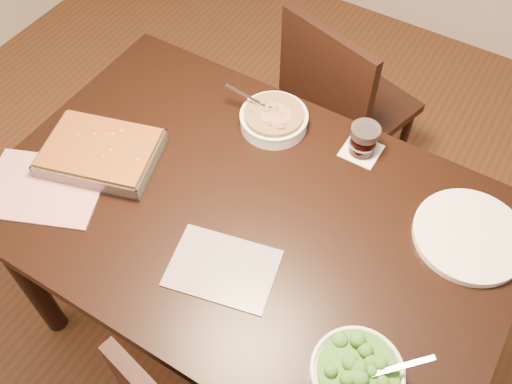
{
  "coord_description": "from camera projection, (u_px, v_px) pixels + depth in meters",
  "views": [
    {
      "loc": [
        0.47,
        -0.73,
        2.01
      ],
      "look_at": [
        0.01,
        0.03,
        0.8
      ],
      "focal_mm": 40.0,
      "sensor_mm": 36.0,
      "label": 1
    }
  ],
  "objects": [
    {
      "name": "broccoli_bowl",
      "position": [
        357.0,
        373.0,
        1.24
      ],
      "size": [
        0.21,
        0.21,
        0.08
      ],
      "color": "white",
      "rests_on": "table"
    },
    {
      "name": "magazine_a",
      "position": [
        43.0,
        188.0,
        1.57
      ],
      "size": [
        0.39,
        0.34,
        0.01
      ],
      "primitive_type": "cube",
      "rotation": [
        0.0,
        0.0,
        0.4
      ],
      "color": "#AB3140",
      "rests_on": "table"
    },
    {
      "name": "magazine_b",
      "position": [
        223.0,
        268.0,
        1.42
      ],
      "size": [
        0.3,
        0.24,
        0.0
      ],
      "primitive_type": "cube",
      "rotation": [
        0.0,
        0.0,
        0.23
      ],
      "color": "#23232A",
      "rests_on": "table"
    },
    {
      "name": "wine_tumbler",
      "position": [
        364.0,
        139.0,
        1.61
      ],
      "size": [
        0.08,
        0.08,
        0.09
      ],
      "color": "black",
      "rests_on": "coaster"
    },
    {
      "name": "ground",
      "position": [
        250.0,
        325.0,
        2.13
      ],
      "size": [
        4.0,
        4.0,
        0.0
      ],
      "primitive_type": "plane",
      "color": "#412A12",
      "rests_on": "ground"
    },
    {
      "name": "table",
      "position": [
        248.0,
        230.0,
        1.61
      ],
      "size": [
        1.4,
        0.9,
        0.75
      ],
      "color": "black",
      "rests_on": "ground"
    },
    {
      "name": "dinner_plate",
      "position": [
        470.0,
        236.0,
        1.47
      ],
      "size": [
        0.29,
        0.29,
        0.02
      ],
      "primitive_type": "cylinder",
      "color": "white",
      "rests_on": "table"
    },
    {
      "name": "baking_dish",
      "position": [
        101.0,
        153.0,
        1.61
      ],
      "size": [
        0.37,
        0.31,
        0.06
      ],
      "rotation": [
        0.0,
        0.0,
        0.29
      ],
      "color": "silver",
      "rests_on": "table"
    },
    {
      "name": "chair_far",
      "position": [
        340.0,
        103.0,
        2.15
      ],
      "size": [
        0.5,
        0.5,
        0.86
      ],
      "rotation": [
        0.0,
        0.0,
        2.86
      ],
      "color": "black",
      "rests_on": "ground"
    },
    {
      "name": "coaster",
      "position": [
        361.0,
        151.0,
        1.65
      ],
      "size": [
        0.11,
        0.11,
        0.0
      ],
      "primitive_type": "cube",
      "color": "white",
      "rests_on": "table"
    },
    {
      "name": "stew_bowl",
      "position": [
        274.0,
        118.0,
        1.69
      ],
      "size": [
        0.23,
        0.21,
        0.08
      ],
      "color": "white",
      "rests_on": "table"
    }
  ]
}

